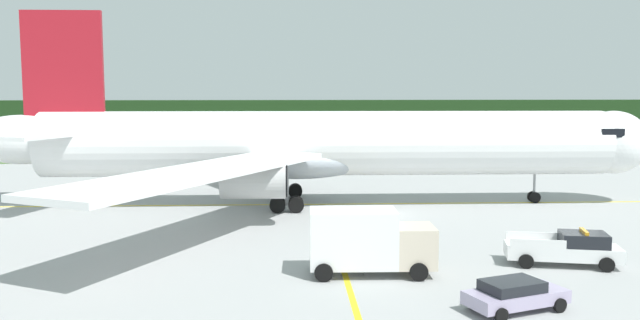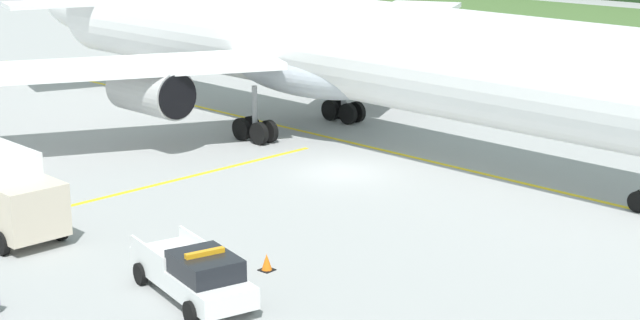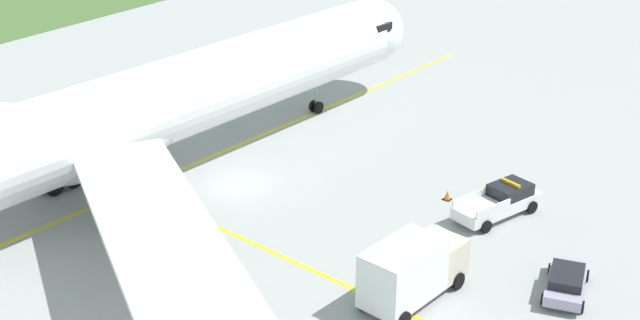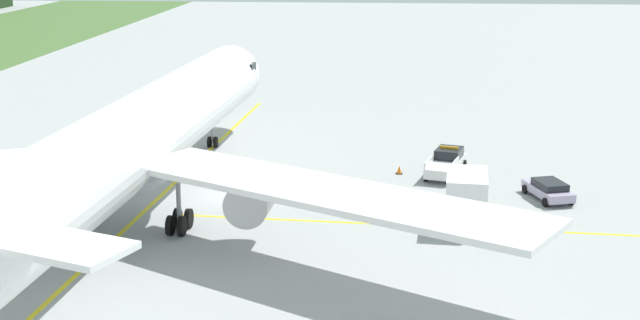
% 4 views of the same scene
% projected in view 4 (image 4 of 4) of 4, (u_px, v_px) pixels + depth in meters
% --- Properties ---
extents(ground, '(320.00, 320.00, 0.00)m').
position_uv_depth(ground, '(229.00, 195.00, 58.91)').
color(ground, '#9EA0A0').
extents(taxiway_centerline_main, '(72.20, 4.56, 0.01)m').
position_uv_depth(taxiway_centerline_main, '(144.00, 212.00, 55.45)').
color(taxiway_centerline_main, yellow).
rests_on(taxiway_centerline_main, ground).
extents(taxiway_centerline_spur, '(2.17, 31.75, 0.01)m').
position_uv_depth(taxiway_centerline_spur, '(433.00, 226.00, 52.74)').
color(taxiway_centerline_spur, yellow).
rests_on(taxiway_centerline_spur, ground).
extents(airliner, '(54.98, 49.36, 15.43)m').
position_uv_depth(airliner, '(135.00, 140.00, 53.47)').
color(airliner, white).
rests_on(airliner, ground).
extents(ops_pickup_truck, '(6.08, 3.41, 1.94)m').
position_uv_depth(ops_pickup_truck, '(446.00, 163.00, 63.69)').
color(ops_pickup_truck, white).
rests_on(ops_pickup_truck, ground).
extents(catering_truck, '(6.35, 3.10, 3.44)m').
position_uv_depth(catering_truck, '(466.00, 195.00, 53.12)').
color(catering_truck, beige).
rests_on(catering_truck, ground).
extents(staff_car, '(4.64, 3.01, 1.30)m').
position_uv_depth(staff_car, '(549.00, 189.00, 57.89)').
color(staff_car, '#A598B8').
rests_on(staff_car, ground).
extents(apron_cone, '(0.49, 0.49, 0.62)m').
position_uv_depth(apron_cone, '(399.00, 170.00, 64.04)').
color(apron_cone, black).
rests_on(apron_cone, ground).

